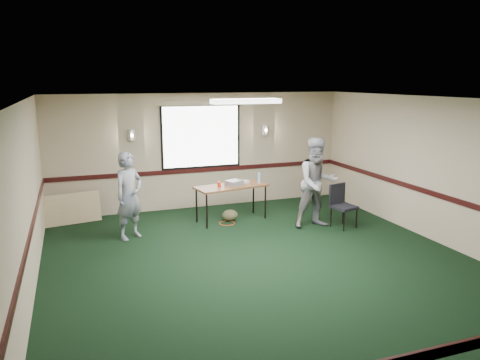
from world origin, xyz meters
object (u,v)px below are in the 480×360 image
object	(u,v)px
projector	(234,183)
conference_chair	(341,202)
person_right	(317,183)
person_left	(129,196)
folding_table	(231,188)

from	to	relation	value
projector	conference_chair	size ratio (longest dim) A/B	0.37
conference_chair	person_right	bearing A→B (deg)	147.43
person_right	person_left	bearing A→B (deg)	173.84
folding_table	person_right	bearing A→B (deg)	-44.42
conference_chair	folding_table	bearing A→B (deg)	134.57
projector	person_left	world-z (taller)	person_left
folding_table	person_right	size ratio (longest dim) A/B	0.88
folding_table	projector	world-z (taller)	projector
projector	conference_chair	distance (m)	2.28
folding_table	person_left	xyz separation A→B (m)	(-2.20, -0.43, 0.12)
folding_table	person_left	size ratio (longest dim) A/B	0.98
projector	person_left	bearing A→B (deg)	165.20
folding_table	projector	xyz separation A→B (m)	(0.06, -0.01, 0.11)
folding_table	conference_chair	distance (m)	2.33
conference_chair	person_right	size ratio (longest dim) A/B	0.48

